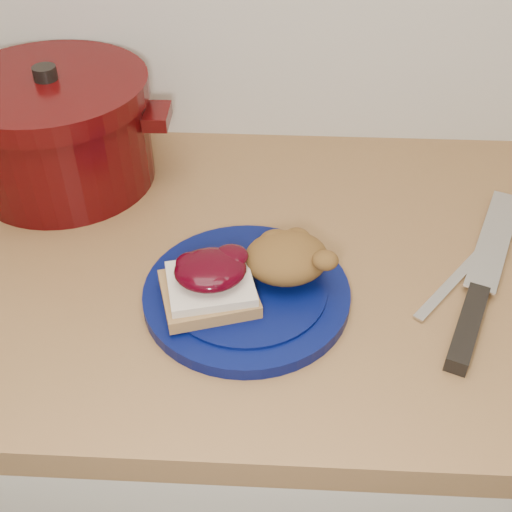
{
  "coord_description": "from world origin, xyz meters",
  "views": [
    {
      "loc": [
        0.07,
        0.88,
        1.43
      ],
      "look_at": [
        0.04,
        1.44,
        0.95
      ],
      "focal_mm": 45.0,
      "sensor_mm": 36.0,
      "label": 1
    }
  ],
  "objects_px": {
    "butter_knife": "(453,281)",
    "dutch_oven": "(58,130)",
    "plate": "(247,294)",
    "pepper_grinder": "(12,136)",
    "chef_knife": "(476,300)"
  },
  "relations": [
    {
      "from": "plate",
      "to": "dutch_oven",
      "type": "height_order",
      "value": "dutch_oven"
    },
    {
      "from": "plate",
      "to": "chef_knife",
      "type": "bearing_deg",
      "value": 0.15
    },
    {
      "from": "butter_knife",
      "to": "dutch_oven",
      "type": "xyz_separation_m",
      "value": [
        -0.53,
        0.2,
        0.08
      ]
    },
    {
      "from": "butter_knife",
      "to": "pepper_grinder",
      "type": "bearing_deg",
      "value": 109.33
    },
    {
      "from": "plate",
      "to": "butter_knife",
      "type": "relative_size",
      "value": 1.45
    },
    {
      "from": "butter_knife",
      "to": "plate",
      "type": "bearing_deg",
      "value": 137.25
    },
    {
      "from": "dutch_oven",
      "to": "pepper_grinder",
      "type": "bearing_deg",
      "value": -180.0
    },
    {
      "from": "butter_knife",
      "to": "chef_knife",
      "type": "bearing_deg",
      "value": -116.63
    },
    {
      "from": "dutch_oven",
      "to": "pepper_grinder",
      "type": "xyz_separation_m",
      "value": [
        -0.07,
        -0.0,
        -0.01
      ]
    },
    {
      "from": "pepper_grinder",
      "to": "chef_knife",
      "type": "bearing_deg",
      "value": -21.58
    },
    {
      "from": "pepper_grinder",
      "to": "dutch_oven",
      "type": "bearing_deg",
      "value": 0.0
    },
    {
      "from": "plate",
      "to": "pepper_grinder",
      "type": "relative_size",
      "value": 1.81
    },
    {
      "from": "plate",
      "to": "dutch_oven",
      "type": "bearing_deg",
      "value": 139.01
    },
    {
      "from": "chef_knife",
      "to": "plate",
      "type": "bearing_deg",
      "value": 112.62
    },
    {
      "from": "butter_knife",
      "to": "dutch_oven",
      "type": "relative_size",
      "value": 0.52
    }
  ]
}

